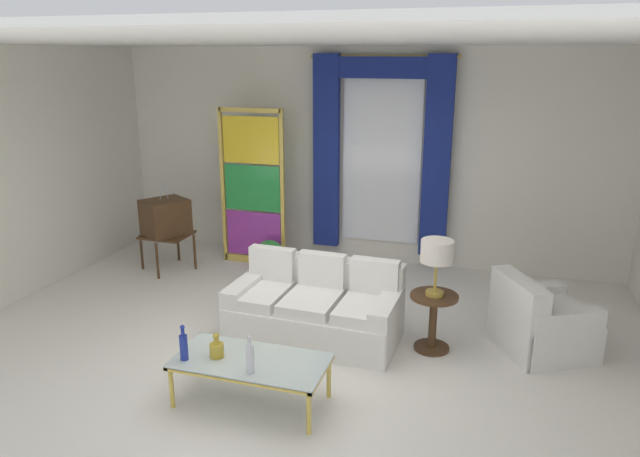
# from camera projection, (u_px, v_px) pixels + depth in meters

# --- Properties ---
(ground_plane) EXTENTS (16.00, 16.00, 0.00)m
(ground_plane) POSITION_uv_depth(u_px,v_px,m) (290.00, 352.00, 5.96)
(ground_plane) COLOR white
(wall_rear) EXTENTS (8.00, 0.12, 3.00)m
(wall_rear) POSITION_uv_depth(u_px,v_px,m) (362.00, 156.00, 8.33)
(wall_rear) COLOR white
(wall_rear) RESTS_ON ground
(wall_left) EXTENTS (0.12, 7.00, 3.00)m
(wall_left) POSITION_uv_depth(u_px,v_px,m) (21.00, 174.00, 7.13)
(wall_left) COLOR white
(wall_left) RESTS_ON ground
(ceiling_slab) EXTENTS (8.00, 7.60, 0.04)m
(ceiling_slab) POSITION_uv_depth(u_px,v_px,m) (313.00, 41.00, 5.83)
(ceiling_slab) COLOR white
(curtained_window) EXTENTS (2.00, 0.17, 2.70)m
(curtained_window) POSITION_uv_depth(u_px,v_px,m) (381.00, 142.00, 8.03)
(curtained_window) COLOR white
(curtained_window) RESTS_ON ground
(couch_white_long) EXTENTS (1.79, 0.98, 0.86)m
(couch_white_long) POSITION_uv_depth(u_px,v_px,m) (317.00, 308.00, 6.25)
(couch_white_long) COLOR white
(couch_white_long) RESTS_ON ground
(coffee_table) EXTENTS (1.30, 0.63, 0.41)m
(coffee_table) POSITION_uv_depth(u_px,v_px,m) (251.00, 363.00, 5.00)
(coffee_table) COLOR silver
(coffee_table) RESTS_ON ground
(bottle_blue_decanter) EXTENTS (0.07, 0.07, 0.32)m
(bottle_blue_decanter) POSITION_uv_depth(u_px,v_px,m) (184.00, 346.00, 4.95)
(bottle_blue_decanter) COLOR navy
(bottle_blue_decanter) RESTS_ON coffee_table
(bottle_crystal_tall) EXTENTS (0.06, 0.06, 0.34)m
(bottle_crystal_tall) POSITION_uv_depth(u_px,v_px,m) (250.00, 357.00, 4.75)
(bottle_crystal_tall) COLOR silver
(bottle_crystal_tall) RESTS_ON coffee_table
(bottle_amber_squat) EXTENTS (0.12, 0.12, 0.22)m
(bottle_amber_squat) POSITION_uv_depth(u_px,v_px,m) (217.00, 349.00, 5.01)
(bottle_amber_squat) COLOR gold
(bottle_amber_squat) RESTS_ON coffee_table
(vintage_tv) EXTENTS (0.74, 0.76, 1.35)m
(vintage_tv) POSITION_uv_depth(u_px,v_px,m) (165.00, 219.00, 8.04)
(vintage_tv) COLOR #472D19
(vintage_tv) RESTS_ON ground
(armchair_white) EXTENTS (1.10, 1.10, 0.80)m
(armchair_white) POSITION_uv_depth(u_px,v_px,m) (539.00, 325.00, 5.90)
(armchair_white) COLOR white
(armchair_white) RESTS_ON ground
(stained_glass_divider) EXTENTS (0.95, 0.05, 2.20)m
(stained_glass_divider) POSITION_uv_depth(u_px,v_px,m) (252.00, 191.00, 8.20)
(stained_glass_divider) COLOR gold
(stained_glass_divider) RESTS_ON ground
(peacock_figurine) EXTENTS (0.44, 0.60, 0.50)m
(peacock_figurine) POSITION_uv_depth(u_px,v_px,m) (267.00, 257.00, 8.06)
(peacock_figurine) COLOR beige
(peacock_figurine) RESTS_ON ground
(round_side_table) EXTENTS (0.48, 0.48, 0.59)m
(round_side_table) POSITION_uv_depth(u_px,v_px,m) (433.00, 317.00, 5.92)
(round_side_table) COLOR #472D19
(round_side_table) RESTS_ON ground
(table_lamp_brass) EXTENTS (0.32, 0.32, 0.57)m
(table_lamp_brass) POSITION_uv_depth(u_px,v_px,m) (437.00, 254.00, 5.73)
(table_lamp_brass) COLOR #B29338
(table_lamp_brass) RESTS_ON round_side_table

